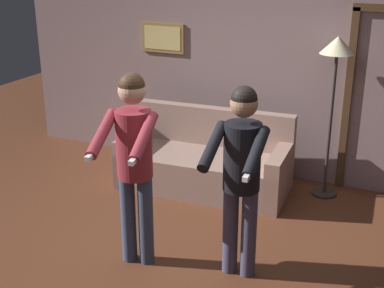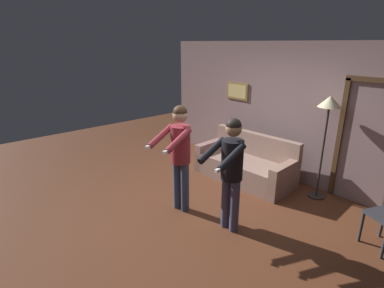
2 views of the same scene
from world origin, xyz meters
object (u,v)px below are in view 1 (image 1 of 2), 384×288
Objects in this scene: torchiere_lamp at (336,62)px; person_standing_right at (241,167)px; person_standing_left at (134,153)px; couch at (205,164)px.

torchiere_lamp is 1.08× the size of person_standing_right.
person_standing_left is at bearing -167.67° from person_standing_right.
person_standing_left is at bearing -120.89° from torchiere_lamp.
person_standing_left is (-1.24, -2.06, -0.47)m from torchiere_lamp.
couch is 1.18× the size of person_standing_right.
person_standing_right is at bearing 12.33° from person_standing_left.
couch is 1.14× the size of person_standing_left.
couch is 1.10× the size of torchiere_lamp.
person_standing_left is (0.07, -1.70, 0.76)m from couch.
torchiere_lamp reaches higher than person_standing_right.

